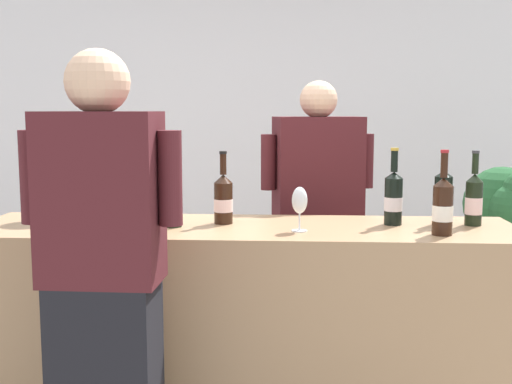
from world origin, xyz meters
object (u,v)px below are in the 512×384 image
(wine_bottle_3, at_px, (443,198))
(wine_glass, at_px, (300,202))
(wine_bottle_2, at_px, (125,204))
(person_server, at_px, (317,242))
(wine_bottle_6, at_px, (223,199))
(wine_bottle_4, at_px, (393,197))
(wine_bottle_5, at_px, (474,199))
(wine_bottle_0, at_px, (173,199))
(ice_bucket, at_px, (56,197))
(wine_bottle_1, at_px, (443,206))
(person_guest, at_px, (104,307))

(wine_bottle_3, bearing_deg, wine_glass, -163.21)
(wine_bottle_2, bearing_deg, person_server, 44.62)
(wine_bottle_2, relative_size, wine_bottle_6, 0.95)
(wine_bottle_3, height_order, person_server, person_server)
(wine_bottle_4, distance_m, wine_glass, 0.45)
(wine_bottle_3, bearing_deg, wine_bottle_2, -170.23)
(wine_bottle_5, height_order, person_server, person_server)
(wine_bottle_3, bearing_deg, wine_bottle_0, -174.12)
(ice_bucket, distance_m, person_server, 1.38)
(wine_bottle_1, bearing_deg, wine_bottle_5, 51.15)
(wine_bottle_3, xyz_separation_m, person_guest, (-1.30, -0.74, -0.29))
(person_server, bearing_deg, wine_bottle_2, -135.38)
(wine_bottle_0, xyz_separation_m, wine_bottle_6, (0.21, 0.10, -0.01))
(ice_bucket, relative_size, person_guest, 0.13)
(wine_bottle_6, bearing_deg, ice_bucket, 177.97)
(wine_bottle_3, relative_size, person_guest, 0.19)
(wine_bottle_2, relative_size, wine_bottle_5, 0.93)
(wine_bottle_0, bearing_deg, wine_glass, -7.21)
(wine_bottle_1, bearing_deg, person_server, 120.11)
(ice_bucket, bearing_deg, person_guest, -59.36)
(wine_bottle_0, height_order, wine_bottle_2, wine_bottle_0)
(wine_bottle_2, xyz_separation_m, ice_bucket, (-0.38, 0.23, -0.00))
(wine_bottle_6, relative_size, ice_bucket, 1.49)
(wine_bottle_3, bearing_deg, ice_bucket, 179.95)
(ice_bucket, relative_size, person_server, 0.13)
(wine_bottle_0, bearing_deg, person_server, 47.32)
(wine_bottle_0, xyz_separation_m, wine_bottle_5, (1.31, 0.12, -0.01))
(person_guest, bearing_deg, wine_bottle_2, 95.98)
(wine_bottle_5, xyz_separation_m, ice_bucket, (-1.87, 0.01, -0.01))
(wine_bottle_1, height_order, wine_bottle_4, wine_bottle_1)
(wine_bottle_4, xyz_separation_m, person_guest, (-1.08, -0.72, -0.29))
(wine_bottle_4, bearing_deg, wine_bottle_1, -53.87)
(wine_bottle_2, bearing_deg, wine_bottle_1, -0.11)
(wine_bottle_3, xyz_separation_m, wine_bottle_5, (0.13, -0.00, -0.01))
(wine_bottle_3, distance_m, wine_glass, 0.66)
(wine_bottle_2, relative_size, wine_glass, 1.64)
(wine_bottle_5, bearing_deg, person_server, 138.36)
(wine_bottle_3, distance_m, wine_bottle_4, 0.22)
(person_guest, bearing_deg, ice_bucket, 120.64)
(wine_bottle_5, bearing_deg, wine_bottle_4, -178.87)
(wine_bottle_0, xyz_separation_m, wine_bottle_2, (-0.18, -0.11, -0.01))
(wine_bottle_1, height_order, wine_bottle_2, wine_bottle_1)
(wine_bottle_6, xyz_separation_m, ice_bucket, (-0.77, 0.03, -0.00))
(wine_bottle_3, height_order, wine_bottle_4, wine_bottle_4)
(wine_glass, bearing_deg, wine_bottle_5, 13.66)
(wine_bottle_5, xyz_separation_m, wine_bottle_6, (-1.10, -0.02, -0.00))
(wine_bottle_2, height_order, wine_bottle_6, wine_bottle_6)
(wine_bottle_0, relative_size, wine_bottle_3, 1.03)
(wine_bottle_5, bearing_deg, ice_bucket, 179.80)
(wine_bottle_5, bearing_deg, wine_bottle_0, -174.93)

